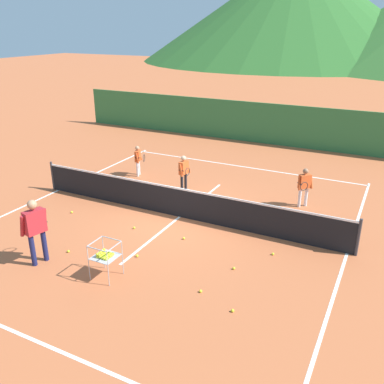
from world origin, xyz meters
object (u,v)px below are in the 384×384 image
at_px(ball_cart, 105,255).
at_px(tennis_ball_2, 184,238).
at_px(student_0, 138,158).
at_px(tennis_ball_6, 68,251).
at_px(tennis_net, 180,202).
at_px(tennis_ball_1, 134,228).
at_px(tennis_ball_4, 201,291).
at_px(tennis_ball_3, 137,256).
at_px(tennis_ball_5, 233,311).
at_px(tennis_ball_9, 72,212).
at_px(student_1, 184,170).
at_px(tennis_ball_8, 273,254).
at_px(student_2, 304,184).
at_px(instructor, 35,226).
at_px(tennis_ball_0, 234,268).

relative_size(ball_cart, tennis_ball_2, 13.22).
xyz_separation_m(student_0, tennis_ball_6, (1.71, -5.93, -0.70)).
distance_m(tennis_net, tennis_ball_2, 1.56).
bearing_deg(tennis_ball_6, tennis_ball_2, 40.22).
relative_size(tennis_ball_1, tennis_ball_4, 1.00).
bearing_deg(tennis_ball_3, tennis_ball_6, -160.41).
xyz_separation_m(tennis_ball_2, tennis_ball_5, (2.41, -2.36, 0.00)).
height_order(student_0, tennis_ball_4, student_0).
bearing_deg(tennis_ball_9, tennis_ball_2, 0.92).
height_order(tennis_net, tennis_ball_1, tennis_net).
distance_m(student_1, tennis_ball_8, 5.18).
height_order(tennis_net, student_2, student_2).
distance_m(instructor, tennis_ball_6, 1.25).
relative_size(tennis_ball_4, tennis_ball_6, 1.00).
bearing_deg(tennis_ball_8, tennis_ball_2, -173.28).
xyz_separation_m(student_2, tennis_ball_1, (-4.05, -3.88, -0.76)).
height_order(tennis_net, tennis_ball_4, tennis_net).
distance_m(ball_cart, tennis_ball_4, 2.40).
bearing_deg(student_0, tennis_ball_5, -43.95).
relative_size(student_1, ball_cart, 1.48).
xyz_separation_m(tennis_ball_4, tennis_ball_5, (0.90, -0.32, 0.00)).
height_order(tennis_ball_0, tennis_ball_5, same).
bearing_deg(tennis_ball_9, tennis_ball_6, -50.19).
bearing_deg(tennis_ball_6, ball_cart, -16.01).
height_order(tennis_ball_3, tennis_ball_6, same).
relative_size(tennis_ball_2, tennis_ball_3, 1.00).
height_order(student_0, tennis_ball_8, student_0).
bearing_deg(tennis_ball_0, tennis_ball_3, -166.71).
distance_m(student_2, tennis_ball_1, 5.66).
height_order(student_0, tennis_ball_5, student_0).
height_order(instructor, tennis_ball_8, instructor).
distance_m(instructor, student_2, 8.27).
xyz_separation_m(instructor, tennis_ball_0, (4.50, 1.90, -1.00)).
distance_m(ball_cart, tennis_ball_3, 1.23).
bearing_deg(tennis_ball_4, tennis_ball_1, 147.96).
height_order(student_1, tennis_ball_0, student_1).
height_order(instructor, tennis_ball_1, instructor).
height_order(tennis_ball_3, tennis_ball_8, same).
relative_size(tennis_net, tennis_ball_5, 154.82).
distance_m(student_0, tennis_ball_8, 7.54).
height_order(tennis_ball_8, tennis_ball_9, same).
bearing_deg(tennis_ball_1, tennis_ball_6, -111.89).
bearing_deg(tennis_net, tennis_ball_1, -121.09).
bearing_deg(tennis_ball_8, student_0, 151.20).
bearing_deg(tennis_ball_0, student_1, 131.05).
xyz_separation_m(ball_cart, tennis_ball_8, (3.27, 2.78, -0.55)).
bearing_deg(tennis_ball_9, tennis_ball_3, -21.47).
height_order(student_0, ball_cart, student_0).
height_order(student_0, tennis_ball_6, student_0).
distance_m(tennis_net, tennis_ball_8, 3.46).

